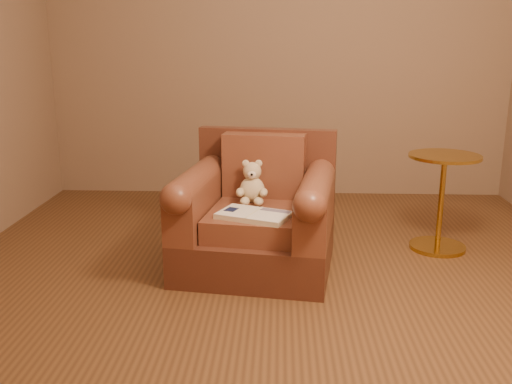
{
  "coord_description": "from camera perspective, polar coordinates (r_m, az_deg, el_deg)",
  "views": [
    {
      "loc": [
        0.02,
        -3.05,
        1.35
      ],
      "look_at": [
        -0.12,
        0.17,
        0.49
      ],
      "focal_mm": 40.0,
      "sensor_mm": 36.0,
      "label": 1
    }
  ],
  "objects": [
    {
      "name": "guidebook",
      "position": [
        3.21,
        -0.22,
        -2.32
      ],
      "size": [
        0.45,
        0.36,
        0.03
      ],
      "rotation": [
        0.0,
        0.0,
        -0.38
      ],
      "color": "beige",
      "rests_on": "armchair"
    },
    {
      "name": "armchair",
      "position": [
        3.47,
        0.15,
        -2.52
      ],
      "size": [
        1.0,
        0.97,
        0.8
      ],
      "rotation": [
        0.0,
        0.0,
        -0.14
      ],
      "color": "#52291B",
      "rests_on": "floor"
    },
    {
      "name": "side_table",
      "position": [
        3.92,
        18.04,
        -0.67
      ],
      "size": [
        0.46,
        0.46,
        0.64
      ],
      "color": "#B88F32",
      "rests_on": "floor"
    },
    {
      "name": "teddy_bear",
      "position": [
        3.5,
        -0.4,
        0.58
      ],
      "size": [
        0.2,
        0.22,
        0.27
      ],
      "rotation": [
        0.0,
        0.0,
        0.02
      ],
      "color": "beige",
      "rests_on": "armchair"
    },
    {
      "name": "floor",
      "position": [
        3.34,
        1.91,
        -8.94
      ],
      "size": [
        4.0,
        4.0,
        0.0
      ],
      "primitive_type": "plane",
      "color": "brown",
      "rests_on": "ground"
    }
  ]
}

